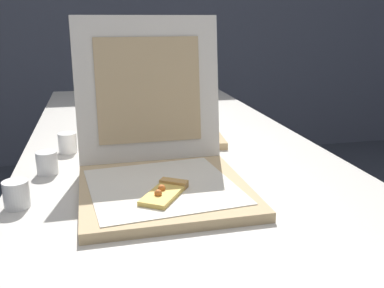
# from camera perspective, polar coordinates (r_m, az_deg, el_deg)

# --- Properties ---
(table) EXTENTS (0.90, 2.35, 0.75)m
(table) POSITION_cam_1_polar(r_m,az_deg,el_deg) (1.36, -2.46, -2.25)
(table) COLOR beige
(table) RESTS_ON ground
(pizza_box_front) EXTENTS (0.38, 0.44, 0.40)m
(pizza_box_front) POSITION_cam_1_polar(r_m,az_deg,el_deg) (1.01, -4.19, -2.81)
(pizza_box_front) COLOR tan
(pizza_box_front) RESTS_ON table
(pizza_box_middle) EXTENTS (0.41, 0.41, 0.40)m
(pizza_box_middle) POSITION_cam_1_polar(r_m,az_deg,el_deg) (1.50, -4.13, 3.51)
(pizza_box_middle) COLOR tan
(pizza_box_middle) RESTS_ON table
(pizza_box_back) EXTENTS (0.40, 0.42, 0.40)m
(pizza_box_back) POSITION_cam_1_polar(r_m,az_deg,el_deg) (2.05, -4.61, 7.04)
(pizza_box_back) COLOR tan
(pizza_box_back) RESTS_ON table
(cup_white_near_left) EXTENTS (0.05, 0.05, 0.06)m
(cup_white_near_left) POSITION_cam_1_polar(r_m,az_deg,el_deg) (0.99, -22.23, -6.19)
(cup_white_near_left) COLOR white
(cup_white_near_left) RESTS_ON table
(cup_white_near_center) EXTENTS (0.05, 0.05, 0.06)m
(cup_white_near_center) POSITION_cam_1_polar(r_m,az_deg,el_deg) (1.17, -18.64, -2.38)
(cup_white_near_center) COLOR white
(cup_white_near_center) RESTS_ON table
(cup_white_far) EXTENTS (0.05, 0.05, 0.06)m
(cup_white_far) POSITION_cam_1_polar(r_m,az_deg,el_deg) (1.71, -13.29, 3.84)
(cup_white_far) COLOR white
(cup_white_far) RESTS_ON table
(cup_white_mid) EXTENTS (0.05, 0.05, 0.06)m
(cup_white_mid) POSITION_cam_1_polar(r_m,az_deg,el_deg) (1.34, -16.15, 0.16)
(cup_white_mid) COLOR white
(cup_white_mid) RESTS_ON table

